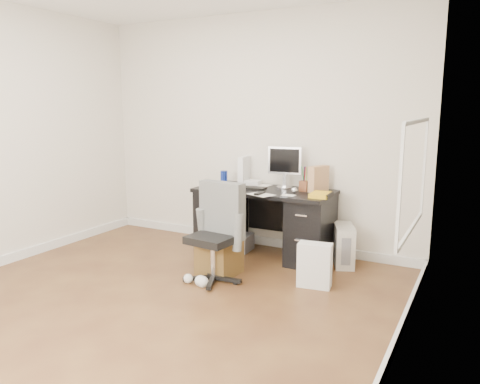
% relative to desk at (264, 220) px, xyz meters
% --- Properties ---
extents(ground, '(4.00, 4.00, 0.00)m').
position_rel_desk_xyz_m(ground, '(-0.30, -1.65, -0.40)').
color(ground, '#422415').
rests_on(ground, ground).
extents(room_shell, '(4.02, 4.02, 2.71)m').
position_rel_desk_xyz_m(room_shell, '(-0.27, -1.62, 1.26)').
color(room_shell, beige).
rests_on(room_shell, ground).
extents(desk, '(1.50, 0.70, 0.75)m').
position_rel_desk_xyz_m(desk, '(0.00, 0.00, 0.00)').
color(desk, black).
rests_on(desk, ground).
extents(loose_papers, '(1.10, 0.60, 0.00)m').
position_rel_desk_xyz_m(loose_papers, '(-0.20, -0.05, 0.35)').
color(loose_papers, silver).
rests_on(loose_papers, desk).
extents(lcd_monitor, '(0.40, 0.27, 0.47)m').
position_rel_desk_xyz_m(lcd_monitor, '(0.17, 0.17, 0.59)').
color(lcd_monitor, silver).
rests_on(lcd_monitor, desk).
extents(keyboard, '(0.41, 0.18, 0.02)m').
position_rel_desk_xyz_m(keyboard, '(-0.17, -0.05, 0.36)').
color(keyboard, black).
rests_on(keyboard, desk).
extents(computer_mouse, '(0.08, 0.08, 0.07)m').
position_rel_desk_xyz_m(computer_mouse, '(0.38, -0.09, 0.38)').
color(computer_mouse, silver).
rests_on(computer_mouse, desk).
extents(travel_mug, '(0.10, 0.10, 0.18)m').
position_rel_desk_xyz_m(travel_mug, '(-0.50, -0.03, 0.44)').
color(travel_mug, '#152B96').
rests_on(travel_mug, desk).
extents(white_binder, '(0.16, 0.29, 0.32)m').
position_rel_desk_xyz_m(white_binder, '(-0.37, 0.23, 0.51)').
color(white_binder, silver).
rests_on(white_binder, desk).
extents(magazine_file, '(0.20, 0.26, 0.28)m').
position_rel_desk_xyz_m(magazine_file, '(0.57, 0.14, 0.49)').
color(magazine_file, '#A06F4D').
rests_on(magazine_file, desk).
extents(pen_cup, '(0.11, 0.11, 0.27)m').
position_rel_desk_xyz_m(pen_cup, '(0.43, 0.09, 0.48)').
color(pen_cup, '#5D301A').
rests_on(pen_cup, desk).
extents(yellow_book, '(0.20, 0.25, 0.04)m').
position_rel_desk_xyz_m(yellow_book, '(0.69, -0.13, 0.37)').
color(yellow_book, gold).
rests_on(yellow_book, desk).
extents(paper_remote, '(0.32, 0.29, 0.02)m').
position_rel_desk_xyz_m(paper_remote, '(0.10, -0.30, 0.36)').
color(paper_remote, silver).
rests_on(paper_remote, desk).
extents(office_chair, '(0.59, 0.59, 0.94)m').
position_rel_desk_xyz_m(office_chair, '(-0.09, -0.95, 0.07)').
color(office_chair, '#4B4D4A').
rests_on(office_chair, ground).
extents(pc_tower, '(0.34, 0.47, 0.43)m').
position_rel_desk_xyz_m(pc_tower, '(0.88, 0.08, -0.19)').
color(pc_tower, '#B5AFA3').
rests_on(pc_tower, ground).
extents(shopping_bag, '(0.33, 0.26, 0.42)m').
position_rel_desk_xyz_m(shopping_bag, '(0.82, -0.64, -0.19)').
color(shopping_bag, silver).
rests_on(shopping_bag, ground).
extents(wicker_basket, '(0.39, 0.39, 0.36)m').
position_rel_desk_xyz_m(wicker_basket, '(-0.14, -0.75, -0.22)').
color(wicker_basket, '#4D3517').
rests_on(wicker_basket, ground).
extents(desk_printer, '(0.34, 0.28, 0.19)m').
position_rel_desk_xyz_m(desk_printer, '(-0.35, 0.02, -0.30)').
color(desk_printer, slate).
rests_on(desk_printer, ground).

